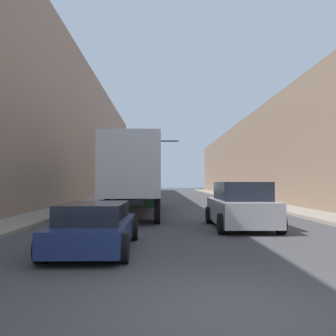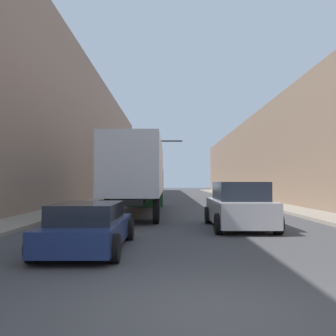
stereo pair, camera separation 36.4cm
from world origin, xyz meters
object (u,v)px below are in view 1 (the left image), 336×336
object	(u,v)px
traffic_signal_gantry	(127,157)
suv_car	(241,206)
sedan_car	(95,227)
semi_truck	(139,174)

from	to	relation	value
traffic_signal_gantry	suv_car	bearing A→B (deg)	-73.62
sedan_car	suv_car	xyz separation A→B (m)	(4.73, 4.43, 0.23)
suv_car	traffic_signal_gantry	xyz separation A→B (m)	(-6.15, 20.91, 3.27)
semi_truck	traffic_signal_gantry	distance (m)	14.00
traffic_signal_gantry	semi_truck	bearing A→B (deg)	-82.34
semi_truck	traffic_signal_gantry	bearing A→B (deg)	97.66
semi_truck	sedan_car	size ratio (longest dim) A/B	3.11
semi_truck	traffic_signal_gantry	world-z (taller)	traffic_signal_gantry
sedan_car	suv_car	world-z (taller)	suv_car
suv_car	traffic_signal_gantry	distance (m)	22.04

